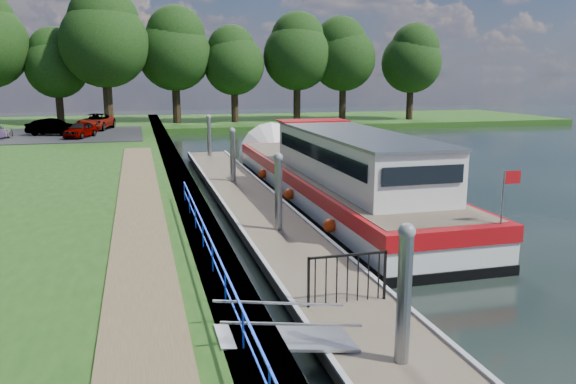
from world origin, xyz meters
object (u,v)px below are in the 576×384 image
object	(u,v)px
barge	(327,175)
car_a	(80,130)
pontoon	(252,206)
car_b	(53,127)
car_d	(96,122)

from	to	relation	value
barge	car_a	xyz separation A→B (m)	(-12.03, 21.19, 0.33)
pontoon	car_b	xyz separation A→B (m)	(-10.61, 24.45, 1.28)
barge	car_b	size ratio (longest dim) A/B	5.54
barge	car_a	world-z (taller)	barge
barge	car_d	xyz separation A→B (m)	(-11.32, 27.33, 0.41)
barge	car_a	size ratio (longest dim) A/B	6.18
car_b	car_d	distance (m)	4.88
pontoon	car_d	world-z (taller)	car_d
barge	car_b	distance (m)	27.37
car_b	barge	bearing A→B (deg)	-129.35
car_a	car_b	size ratio (longest dim) A/B	0.90
pontoon	barge	bearing A→B (deg)	16.39
pontoon	car_d	xyz separation A→B (m)	(-7.73, 28.39, 1.31)
car_b	car_d	world-z (taller)	car_d
car_d	barge	bearing A→B (deg)	-53.55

